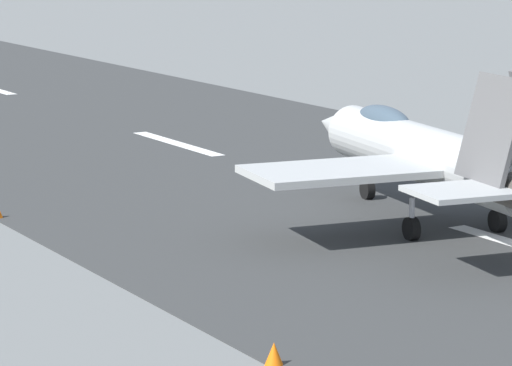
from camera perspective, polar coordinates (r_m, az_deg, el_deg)
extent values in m
cube|color=white|center=(62.30, -3.40, 1.70)|extent=(8.00, 0.70, 0.00)
cylinder|color=#AFB2B1|center=(45.14, 7.44, 1.15)|extent=(12.32, 3.89, 1.95)
cone|color=#AFB2B1|center=(51.74, 3.45, 2.46)|extent=(3.04, 2.09, 1.66)
ellipsoid|color=#3F5160|center=(48.02, 5.49, 2.66)|extent=(3.73, 1.67, 1.10)
cube|color=#AFB2B1|center=(42.56, 3.53, 0.50)|extent=(4.29, 6.23, 0.24)
cube|color=#AFB2B1|center=(38.62, 8.77, -0.37)|extent=(2.82, 3.15, 0.16)
cube|color=#5A5A5B|center=(39.90, 10.02, 2.28)|extent=(2.72, 1.35, 3.14)
cylinder|color=silver|center=(49.52, 4.79, 0.10)|extent=(0.18, 0.18, 1.40)
cylinder|color=black|center=(49.58, 4.78, -0.27)|extent=(0.80, 0.42, 0.76)
cylinder|color=silver|center=(43.15, 6.67, -1.54)|extent=(0.18, 0.18, 1.40)
cylinder|color=black|center=(43.22, 6.66, -1.96)|extent=(0.80, 0.42, 0.76)
cylinder|color=silver|center=(44.72, 10.29, -1.21)|extent=(0.18, 0.18, 1.40)
cylinder|color=black|center=(44.79, 10.28, -1.61)|extent=(0.80, 0.42, 0.76)
cube|color=#1E2338|center=(62.95, 5.52, 2.15)|extent=(0.24, 0.36, 0.89)
cube|color=yellow|center=(62.85, 5.53, 2.74)|extent=(0.47, 0.52, 0.60)
sphere|color=tan|center=(62.79, 5.54, 3.16)|extent=(0.22, 0.22, 0.22)
cylinder|color=yellow|center=(63.13, 5.64, 2.74)|extent=(0.10, 0.10, 0.57)
cylinder|color=yellow|center=(62.59, 5.42, 2.68)|extent=(0.10, 0.10, 0.57)
cone|color=orange|center=(30.89, 0.77, -7.31)|extent=(0.44, 0.44, 0.55)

